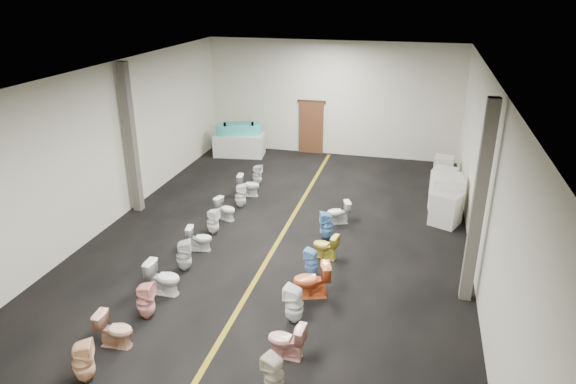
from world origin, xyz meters
name	(u,v)px	position (x,y,z in m)	size (l,w,h in m)	color
floor	(278,242)	(0.00, 0.00, 0.00)	(16.00, 16.00, 0.00)	black
ceiling	(277,74)	(0.00, 0.00, 4.50)	(16.00, 16.00, 0.00)	black
wall_back	(332,99)	(0.00, 8.00, 2.25)	(10.00, 10.00, 0.00)	beige
wall_front	(91,384)	(0.00, -8.00, 2.25)	(10.00, 10.00, 0.00)	beige
wall_left	(104,149)	(-5.00, 0.00, 2.25)	(16.00, 16.00, 0.00)	beige
wall_right	(484,181)	(5.00, 0.00, 2.25)	(16.00, 16.00, 0.00)	beige
aisle_stripe	(278,242)	(0.00, 0.00, 0.00)	(0.12, 15.60, 0.01)	#7D6512
back_door	(311,128)	(-0.80, 7.94, 1.05)	(1.00, 0.10, 2.10)	#562D19
door_frame	(312,101)	(-0.80, 7.95, 2.12)	(1.15, 0.08, 0.10)	#331C11
column_left	(131,139)	(-4.75, 1.00, 2.25)	(0.25, 0.25, 4.50)	#59544C
column_right	(478,205)	(4.75, -1.50, 2.25)	(0.25, 0.25, 4.50)	#59544C
display_table	(239,145)	(-3.52, 6.86, 0.44)	(1.97, 0.99, 0.88)	silver
bathtub	(239,130)	(-3.52, 6.86, 1.07)	(1.79, 1.07, 0.55)	#43C2B5
appliance_crate_a	(446,209)	(4.40, 2.28, 0.48)	(0.75, 0.75, 0.96)	silver
appliance_crate_b	(446,195)	(4.40, 2.98, 0.62)	(0.90, 0.90, 1.23)	white
appliance_crate_c	(444,181)	(4.40, 4.75, 0.42)	(0.74, 0.74, 0.84)	silver
appliance_crate_d	(443,169)	(4.40, 5.85, 0.45)	(0.64, 0.64, 0.91)	silver
toilet_left_1	(83,362)	(-1.89, -5.89, 0.41)	(0.37, 0.38, 0.82)	#FFC695
toilet_left_2	(115,330)	(-1.88, -4.91, 0.36)	(0.40, 0.71, 0.72)	#DAA282
toilet_left_3	(146,301)	(-1.75, -3.95, 0.41)	(0.37, 0.38, 0.83)	#F6A8A4
toilet_left_4	(164,278)	(-1.82, -3.02, 0.40)	(0.44, 0.78, 0.79)	white
toilet_left_5	(184,256)	(-1.81, -1.99, 0.40)	(0.36, 0.37, 0.81)	silver
toilet_left_6	(200,238)	(-1.86, -0.94, 0.33)	(0.37, 0.65, 0.67)	silver
toilet_left_7	(213,221)	(-1.88, 0.02, 0.37)	(0.34, 0.34, 0.75)	white
toilet_left_8	(226,209)	(-1.88, 0.99, 0.33)	(0.37, 0.65, 0.66)	silver
toilet_left_9	(240,196)	(-1.75, 1.95, 0.38)	(0.34, 0.35, 0.77)	white
toilet_left_10	(249,185)	(-1.80, 2.90, 0.36)	(0.41, 0.71, 0.73)	silver
toilet_left_11	(257,175)	(-1.83, 3.91, 0.36)	(0.32, 0.33, 0.72)	silver
toilet_right_2	(274,375)	(1.42, -5.35, 0.38)	(0.35, 0.35, 0.77)	beige
toilet_right_3	(286,340)	(1.38, -4.40, 0.37)	(0.41, 0.72, 0.73)	#ECA59E
toilet_right_4	(294,304)	(1.27, -3.32, 0.42)	(0.38, 0.39, 0.85)	white
toilet_right_5	(312,280)	(1.42, -2.33, 0.42)	(0.46, 0.82, 0.83)	orange
toilet_right_6	(311,262)	(1.23, -1.43, 0.35)	(0.31, 0.32, 0.69)	#7BB4EC
toilet_right_7	(325,246)	(1.40, -0.53, 0.34)	(0.38, 0.66, 0.67)	gold
toilet_right_8	(326,226)	(1.23, 0.50, 0.40)	(0.36, 0.37, 0.80)	#6BA3DC
toilet_right_9	(338,212)	(1.39, 1.56, 0.34)	(0.38, 0.67, 0.69)	white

